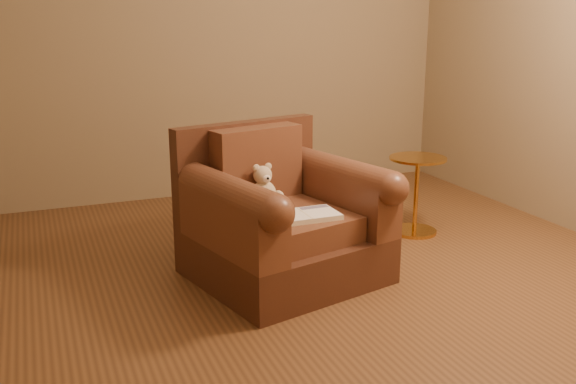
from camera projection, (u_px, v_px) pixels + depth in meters
name	position (u px, v px, depth m)	size (l,w,h in m)	color
floor	(315.00, 280.00, 3.60)	(4.00, 4.00, 0.00)	brown
armchair	(281.00, 221.00, 3.59)	(1.12, 1.08, 0.84)	#452417
teddy_bear	(265.00, 190.00, 3.57)	(0.18, 0.20, 0.25)	#C4AD89
guidebook	(304.00, 215.00, 3.38)	(0.36, 0.21, 0.03)	beige
side_table	(416.00, 193.00, 4.30)	(0.38, 0.38, 0.53)	gold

